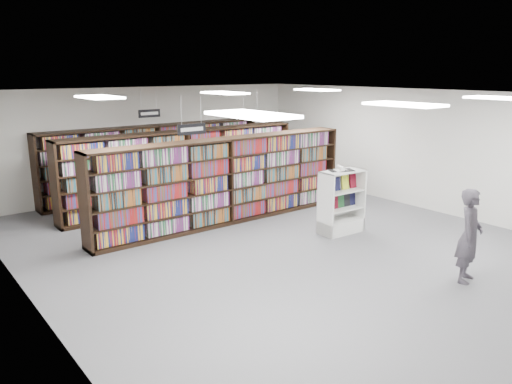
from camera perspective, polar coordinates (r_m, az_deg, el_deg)
floor at (r=10.93m, az=2.58°, el=-5.93°), size 12.00×12.00×0.00m
ceiling at (r=10.30m, az=2.78°, el=11.07°), size 10.00×12.00×0.10m
wall_back at (r=15.50m, az=-11.88°, el=5.77°), size 10.00×0.10×3.20m
wall_left at (r=8.28m, az=-24.78°, el=-2.11°), size 0.10×12.00×3.20m
wall_right at (r=14.21m, az=18.31°, el=4.66°), size 0.10×12.00×3.20m
bookshelf_row_near at (r=12.18m, az=-3.45°, el=1.27°), size 7.00×0.60×2.10m
bookshelf_row_mid at (r=13.84m, az=-8.12°, el=2.68°), size 7.00×0.60×2.10m
bookshelf_row_far at (r=15.32m, az=-11.28°, el=3.63°), size 7.00×0.60×2.10m
aisle_sign_left at (r=10.30m, az=-7.35°, el=7.24°), size 0.65×0.02×0.80m
aisle_sign_right at (r=13.62m, az=-0.66°, el=8.93°), size 0.65×0.02×0.80m
aisle_sign_center at (r=14.29m, az=-12.10°, el=8.86°), size 0.65×0.02×0.80m
troffer_front_left at (r=6.10m, az=-0.51°, el=8.82°), size 0.60×1.20×0.04m
troffer_front_center at (r=8.26m, az=16.57°, el=9.57°), size 0.60×1.20×0.04m
troffer_front_right at (r=10.82m, az=26.12°, el=9.63°), size 0.60×1.20×0.04m
troffer_back_left at (r=10.52m, az=-17.48°, el=10.30°), size 0.60×1.20×0.04m
troffer_back_center at (r=11.90m, az=-3.59°, el=11.23°), size 0.60×1.20×0.04m
troffer_back_right at (r=13.80m, az=6.98°, el=11.51°), size 0.60×1.20×0.04m
endcap_display at (r=11.71m, az=9.58°, el=-2.25°), size 1.07×0.57×1.47m
open_book at (r=11.46m, az=9.69°, el=2.59°), size 0.64×0.52×0.13m
shopper at (r=9.58m, az=23.22°, el=-4.62°), size 0.72×0.59×1.69m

